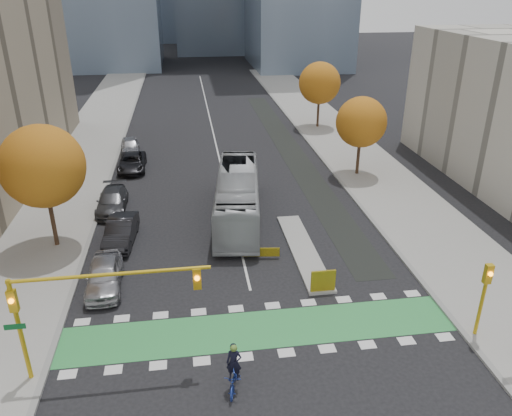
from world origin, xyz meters
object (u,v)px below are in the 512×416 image
object	(u,v)px
hazard_board	(323,281)
parked_car_d	(132,162)
traffic_signal_west	(79,299)
cyclist	(234,374)
parked_car_e	(130,146)
bus	(238,197)
tree_east_far	(320,83)
parked_car_a	(104,275)
parked_car_c	(112,201)
tree_east_near	(361,122)
traffic_signal_east	(485,290)
tree_west	(43,166)
parked_car_b	(121,231)

from	to	relation	value
hazard_board	parked_car_d	bearing A→B (deg)	119.05
traffic_signal_west	cyclist	bearing A→B (deg)	-15.72
parked_car_e	bus	bearing A→B (deg)	-67.73
tree_east_far	cyclist	size ratio (longest dim) A/B	3.28
traffic_signal_west	parked_car_d	world-z (taller)	traffic_signal_west
tree_east_far	parked_car_a	bearing A→B (deg)	-123.30
cyclist	parked_car_c	xyz separation A→B (m)	(-7.33, 19.62, -0.02)
parked_car_d	cyclist	bearing A→B (deg)	-77.64
traffic_signal_west	bus	size ratio (longest dim) A/B	0.68
cyclist	parked_car_e	xyz separation A→B (m)	(-7.12, 33.48, -0.00)
cyclist	parked_car_c	world-z (taller)	cyclist
parked_car_a	parked_car_c	xyz separation A→B (m)	(-0.81, 10.84, -0.07)
bus	parked_car_a	world-z (taller)	bus
tree_east_near	traffic_signal_east	distance (m)	22.66
bus	hazard_board	bearing A→B (deg)	-63.13
tree_west	parked_car_c	xyz separation A→B (m)	(3.00, 5.34, -4.86)
tree_east_near	parked_car_b	size ratio (longest dim) A/B	1.43
tree_east_near	parked_car_e	bearing A→B (deg)	156.11
tree_east_near	parked_car_e	xyz separation A→B (m)	(-20.79, 9.21, -4.09)
cyclist	traffic_signal_west	bearing A→B (deg)	177.71
bus	parked_car_d	world-z (taller)	bus
traffic_signal_east	tree_east_near	bearing A→B (deg)	86.19
tree_east_far	parked_car_c	world-z (taller)	tree_east_far
parked_car_b	tree_east_near	bearing A→B (deg)	31.50
tree_east_near	traffic_signal_east	xyz separation A→B (m)	(-1.50, -22.51, -2.13)
tree_east_far	bus	world-z (taller)	tree_east_far
tree_west	cyclist	xyz separation A→B (m)	(10.33, -14.27, -4.84)
cyclist	parked_car_b	xyz separation A→B (m)	(-6.14, 14.22, 0.04)
tree_east_near	parked_car_d	distance (m)	21.07
tree_east_far	parked_car_d	size ratio (longest dim) A/B	1.46
parked_car_b	parked_car_d	xyz separation A→B (m)	(-0.42, 14.27, -0.09)
cyclist	parked_car_a	xyz separation A→B (m)	(-6.53, 8.77, 0.05)
cyclist	parked_car_b	distance (m)	15.49
traffic_signal_east	parked_car_a	size ratio (longest dim) A/B	0.85
tree_east_far	parked_car_a	xyz separation A→B (m)	(-20.69, -31.50, -4.41)
tree_west	tree_east_far	world-z (taller)	tree_west
parked_car_e	tree_west	bearing A→B (deg)	-105.90
bus	parked_car_b	world-z (taller)	bus
parked_car_b	parked_car_d	distance (m)	14.27
hazard_board	cyclist	world-z (taller)	cyclist
parked_car_e	parked_car_b	bearing A→B (deg)	-93.50
hazard_board	parked_car_c	distance (m)	18.49
bus	parked_car_a	size ratio (longest dim) A/B	2.60
cyclist	parked_car_d	size ratio (longest dim) A/B	0.44
tree_east_near	parked_car_d	size ratio (longest dim) A/B	1.35
tree_east_far	parked_car_b	distance (m)	33.33
parked_car_c	parked_car_d	world-z (taller)	parked_car_c
parked_car_b	parked_car_c	size ratio (longest dim) A/B	0.95
traffic_signal_east	hazard_board	bearing A→B (deg)	144.08
hazard_board	traffic_signal_west	bearing A→B (deg)	-158.45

